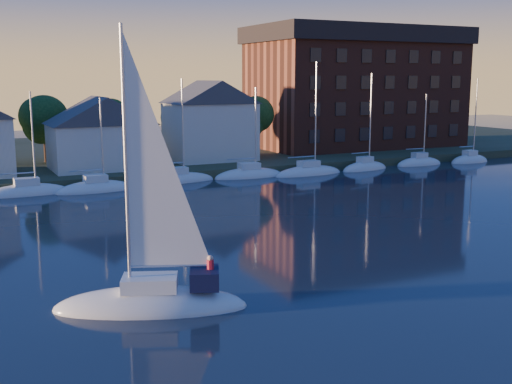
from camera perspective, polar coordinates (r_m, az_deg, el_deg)
shoreline_land at (r=93.64m, az=-12.36°, el=3.07°), size 160.00×50.00×2.00m
wooden_dock at (r=71.72m, az=-7.90°, el=1.11°), size 120.00×3.00×1.00m
clubhouse_centre at (r=74.32m, az=-13.63°, el=5.22°), size 11.55×8.40×8.08m
clubhouse_east at (r=80.35m, az=-4.14°, el=6.44°), size 10.50×8.40×9.80m
condo_block at (r=97.96m, az=8.88°, el=9.23°), size 31.00×17.00×17.40m
tree_line at (r=82.04m, az=-9.13°, el=7.24°), size 93.40×5.40×8.90m
moored_fleet at (r=68.90m, az=-7.11°, el=0.84°), size 87.50×2.40×12.05m
hero_sailboat at (r=32.06m, az=-9.12°, el=-9.17°), size 9.92×6.38×14.67m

